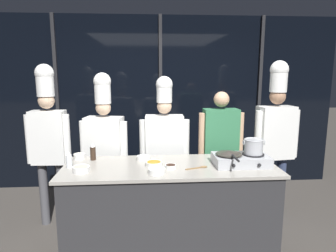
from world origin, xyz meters
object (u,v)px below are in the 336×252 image
at_px(prep_bowl_carrots, 154,163).
at_px(chef_line, 164,141).
at_px(frying_pan, 229,153).
at_px(serving_spoon_slotted, 201,167).
at_px(portable_stove, 241,160).
at_px(chef_head, 49,134).
at_px(prep_bowl_garlic, 157,171).
at_px(chef_pastry, 275,131).
at_px(squeeze_bottle_clear, 69,160).
at_px(prep_bowl_chicken, 81,169).
at_px(chef_sous, 104,142).
at_px(prep_bowl_noodles, 79,156).
at_px(prep_bowl_soy_glaze, 170,166).
at_px(prep_bowl_onion, 143,157).
at_px(person_guest, 220,144).
at_px(squeeze_bottle_soy, 93,152).
at_px(stock_pot, 254,146).

height_order(prep_bowl_carrots, chef_line, chef_line).
xyz_separation_m(frying_pan, serving_spoon_slotted, (-0.29, -0.07, -0.12)).
bearing_deg(portable_stove, prep_bowl_carrots, 176.98).
bearing_deg(chef_head, prep_bowl_garlic, 145.53).
distance_m(chef_line, chef_pastry, 1.36).
bearing_deg(prep_bowl_carrots, frying_pan, -3.95).
xyz_separation_m(squeeze_bottle_clear, serving_spoon_slotted, (1.26, -0.11, -0.07)).
bearing_deg(prep_bowl_chicken, chef_line, 46.98).
distance_m(prep_bowl_garlic, prep_bowl_carrots, 0.25).
relative_size(prep_bowl_chicken, chef_sous, 0.09).
relative_size(frying_pan, squeeze_bottle_clear, 2.89).
height_order(prep_bowl_carrots, chef_pastry, chef_pastry).
relative_size(prep_bowl_chicken, serving_spoon_slotted, 0.69).
height_order(portable_stove, prep_bowl_noodles, portable_stove).
xyz_separation_m(prep_bowl_soy_glaze, chef_pastry, (1.35, 0.76, 0.17)).
bearing_deg(prep_bowl_onion, prep_bowl_carrots, -62.01).
distance_m(prep_bowl_onion, chef_head, 1.22).
distance_m(prep_bowl_garlic, person_guest, 1.21).
bearing_deg(chef_sous, squeeze_bottle_soy, 91.70).
distance_m(squeeze_bottle_soy, chef_line, 0.91).
height_order(squeeze_bottle_soy, chef_pastry, chef_pastry).
relative_size(stock_pot, squeeze_bottle_clear, 1.36).
xyz_separation_m(chef_head, chef_line, (1.36, 0.04, -0.12)).
distance_m(portable_stove, chef_sous, 1.58).
xyz_separation_m(stock_pot, prep_bowl_carrots, (-0.98, 0.05, -0.17)).
relative_size(stock_pot, squeeze_bottle_soy, 1.19).
relative_size(prep_bowl_garlic, serving_spoon_slotted, 0.70).
bearing_deg(stock_pot, chef_pastry, 52.77).
distance_m(prep_bowl_onion, chef_line, 0.57).
bearing_deg(squeeze_bottle_clear, prep_bowl_chicken, -46.71).
height_order(chef_line, chef_pastry, chef_pastry).
height_order(prep_bowl_carrots, serving_spoon_slotted, prep_bowl_carrots).
relative_size(prep_bowl_garlic, chef_sous, 0.09).
xyz_separation_m(prep_bowl_carrots, chef_pastry, (1.50, 0.64, 0.17)).
height_order(prep_bowl_onion, chef_line, chef_line).
relative_size(prep_bowl_noodles, serving_spoon_slotted, 0.53).
bearing_deg(person_guest, prep_bowl_carrots, 37.47).
distance_m(squeeze_bottle_clear, chef_pastry, 2.41).
distance_m(prep_bowl_chicken, prep_bowl_carrots, 0.69).
distance_m(portable_stove, prep_bowl_garlic, 0.86).
bearing_deg(chef_head, squeeze_bottle_clear, 122.50).
height_order(portable_stove, prep_bowl_garlic, portable_stove).
bearing_deg(serving_spoon_slotted, squeeze_bottle_soy, 162.08).
relative_size(portable_stove, prep_bowl_soy_glaze, 4.77).
relative_size(portable_stove, frying_pan, 1.18).
bearing_deg(person_guest, chef_sous, -0.14).
height_order(squeeze_bottle_soy, chef_head, chef_head).
height_order(prep_bowl_onion, prep_bowl_chicken, prep_bowl_chicken).
bearing_deg(chef_sous, prep_bowl_carrots, 142.56).
distance_m(squeeze_bottle_soy, chef_pastry, 2.17).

